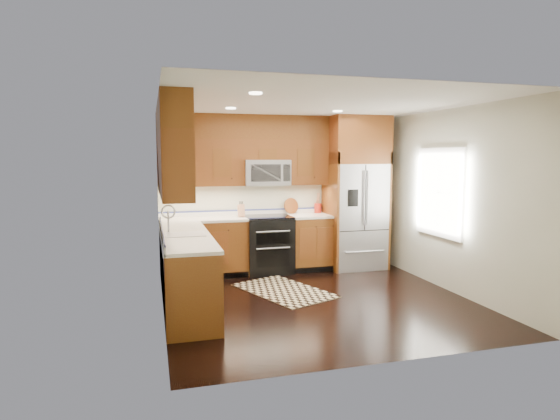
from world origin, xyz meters
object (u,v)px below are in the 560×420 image
object	(u,v)px
refrigerator	(356,193)
utensil_crock	(318,206)
knife_block	(241,210)
range	(268,244)
rug	(284,290)

from	to	relation	value
refrigerator	utensil_crock	distance (m)	0.70
knife_block	utensil_crock	xyz separation A→B (m)	(1.41, 0.19, 0.02)
utensil_crock	range	bearing A→B (deg)	-165.13
refrigerator	rug	world-z (taller)	refrigerator
knife_block	utensil_crock	world-z (taller)	utensil_crock
range	refrigerator	bearing A→B (deg)	-1.40
refrigerator	utensil_crock	bearing A→B (deg)	153.28
refrigerator	knife_block	size ratio (longest dim) A/B	10.12
rug	knife_block	world-z (taller)	knife_block
range	refrigerator	distance (m)	1.76
utensil_crock	refrigerator	bearing A→B (deg)	-26.72
rug	refrigerator	bearing A→B (deg)	12.05
range	knife_block	distance (m)	0.73
refrigerator	utensil_crock	xyz separation A→B (m)	(-0.58, 0.29, -0.24)
utensil_crock	knife_block	bearing A→B (deg)	-172.24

